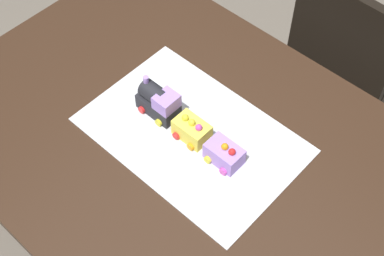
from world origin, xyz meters
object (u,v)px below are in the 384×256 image
(cake_locomotive, at_px, (158,101))
(cake_car_gondola_lemon, at_px, (192,130))
(cake_car_caboose_lavender, at_px, (224,154))
(dining_table, at_px, (178,157))
(chair, at_px, (349,61))

(cake_locomotive, xyz_separation_m, cake_car_gondola_lemon, (0.13, 0.00, -0.02))
(cake_locomotive, distance_m, cake_car_caboose_lavender, 0.25)
(dining_table, bearing_deg, chair, 83.19)
(cake_locomotive, bearing_deg, cake_car_gondola_lemon, 0.00)
(cake_car_gondola_lemon, distance_m, cake_car_caboose_lavender, 0.12)
(cake_locomotive, xyz_separation_m, cake_car_caboose_lavender, (0.25, 0.00, -0.02))
(dining_table, relative_size, chair, 1.63)
(chair, relative_size, cake_car_caboose_lavender, 8.60)
(dining_table, xyz_separation_m, chair, (0.10, 0.83, -0.16))
(dining_table, distance_m, chair, 0.85)
(cake_car_gondola_lemon, bearing_deg, cake_car_caboose_lavender, 0.00)
(chair, distance_m, cake_car_gondola_lemon, 0.86)
(dining_table, relative_size, cake_car_gondola_lemon, 14.00)
(cake_locomotive, height_order, cake_car_caboose_lavender, cake_locomotive)
(cake_locomotive, bearing_deg, cake_car_caboose_lavender, 0.00)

